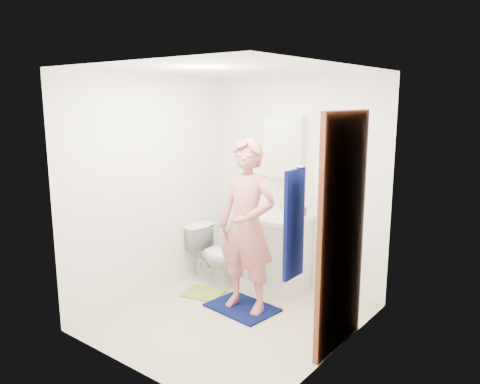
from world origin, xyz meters
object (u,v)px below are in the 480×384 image
(medicine_cabinet, at_px, (284,147))
(towel, at_px, (294,225))
(vanity_cabinet, at_px, (272,253))
(toilet, at_px, (216,255))
(man, at_px, (247,226))
(toothbrush_cup, at_px, (301,212))
(soap_dispenser, at_px, (248,205))

(medicine_cabinet, xyz_separation_m, towel, (1.18, -1.71, -0.35))
(vanity_cabinet, distance_m, toilet, 0.67)
(medicine_cabinet, bearing_deg, towel, -55.39)
(medicine_cabinet, xyz_separation_m, man, (0.16, -0.92, -0.70))
(toilet, distance_m, toothbrush_cup, 1.14)
(soap_dispenser, xyz_separation_m, man, (0.46, -0.63, -0.04))
(soap_dispenser, xyz_separation_m, toothbrush_cup, (0.60, 0.20, -0.04))
(towel, bearing_deg, man, 142.24)
(toilet, bearing_deg, vanity_cabinet, -58.99)
(vanity_cabinet, relative_size, toothbrush_cup, 6.24)
(medicine_cabinet, xyz_separation_m, toilet, (-0.58, -0.54, -1.26))
(towel, relative_size, soap_dispenser, 4.45)
(soap_dispenser, distance_m, toothbrush_cup, 0.63)
(man, bearing_deg, toilet, 148.85)
(vanity_cabinet, height_order, towel, towel)
(vanity_cabinet, bearing_deg, toilet, -151.28)
(soap_dispenser, bearing_deg, toilet, -138.73)
(vanity_cabinet, xyz_separation_m, man, (0.16, -0.70, 0.50))
(vanity_cabinet, relative_size, toilet, 1.17)
(towel, relative_size, toilet, 1.17)
(soap_dispenser, relative_size, toothbrush_cup, 1.40)
(man, bearing_deg, towel, -42.00)
(toilet, bearing_deg, man, -114.61)
(soap_dispenser, bearing_deg, vanity_cabinet, 12.83)
(vanity_cabinet, height_order, toothbrush_cup, toothbrush_cup)
(toilet, relative_size, man, 0.39)
(medicine_cabinet, bearing_deg, man, -80.09)
(vanity_cabinet, distance_m, man, 0.87)
(towel, xyz_separation_m, toilet, (-1.76, 1.17, -0.91))
(vanity_cabinet, bearing_deg, man, -76.98)
(soap_dispenser, bearing_deg, toothbrush_cup, 18.41)
(towel, bearing_deg, medicine_cabinet, 124.61)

